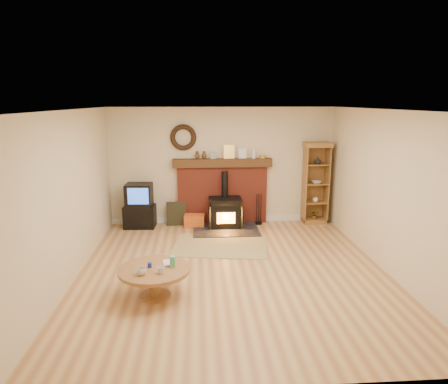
{
  "coord_description": "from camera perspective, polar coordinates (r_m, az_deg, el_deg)",
  "views": [
    {
      "loc": [
        -0.56,
        -6.08,
        2.74
      ],
      "look_at": [
        -0.07,
        1.0,
        1.1
      ],
      "focal_mm": 32.0,
      "sensor_mm": 36.0,
      "label": 1
    }
  ],
  "objects": [
    {
      "name": "firelog_box",
      "position": [
        8.87,
        -4.24,
        -4.11
      ],
      "size": [
        0.46,
        0.31,
        0.28
      ],
      "primitive_type": "cube",
      "rotation": [
        0.0,
        0.0,
        -0.08
      ],
      "color": "orange",
      "rests_on": "ground"
    },
    {
      "name": "wood_stove",
      "position": [
        8.71,
        0.19,
        -3.15
      ],
      "size": [
        1.4,
        1.0,
        1.23
      ],
      "color": "black",
      "rests_on": "ground"
    },
    {
      "name": "tv_unit",
      "position": [
        8.94,
        -11.97,
        -2.04
      ],
      "size": [
        0.69,
        0.51,
        0.98
      ],
      "color": "black",
      "rests_on": "ground"
    },
    {
      "name": "curio_cabinet",
      "position": [
        9.21,
        12.92,
        1.27
      ],
      "size": [
        0.59,
        0.43,
        1.84
      ],
      "color": "brown",
      "rests_on": "ground"
    },
    {
      "name": "ground",
      "position": [
        6.69,
        1.24,
        -11.18
      ],
      "size": [
        5.5,
        5.5,
        0.0
      ],
      "primitive_type": "plane",
      "color": "#A97346",
      "rests_on": "ground"
    },
    {
      "name": "coffee_table",
      "position": [
        5.83,
        -9.9,
        -11.42
      ],
      "size": [
        1.02,
        1.02,
        0.59
      ],
      "color": "brown",
      "rests_on": "ground"
    },
    {
      "name": "chimney_breast",
      "position": [
        8.98,
        -0.24,
        0.51
      ],
      "size": [
        2.2,
        0.22,
        1.78
      ],
      "color": "#9C3727",
      "rests_on": "ground"
    },
    {
      "name": "area_rug",
      "position": [
        7.73,
        -0.57,
        -7.72
      ],
      "size": [
        1.94,
        1.47,
        0.01
      ],
      "primitive_type": "cube",
      "rotation": [
        0.0,
        0.0,
        -0.15
      ],
      "color": "brown",
      "rests_on": "ground"
    },
    {
      "name": "leaning_painting",
      "position": [
        8.99,
        -6.82,
        -3.09
      ],
      "size": [
        0.44,
        0.12,
        0.53
      ],
      "primitive_type": "cube",
      "rotation": [
        -0.17,
        0.0,
        0.0
      ],
      "color": "black",
      "rests_on": "ground"
    },
    {
      "name": "fire_tools",
      "position": [
        9.07,
        4.95,
        -3.77
      ],
      "size": [
        0.16,
        0.16,
        0.7
      ],
      "color": "black",
      "rests_on": "ground"
    },
    {
      "name": "room_shell",
      "position": [
        6.29,
        1.08,
        3.61
      ],
      "size": [
        5.02,
        5.52,
        2.61
      ],
      "color": "beige",
      "rests_on": "ground"
    }
  ]
}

